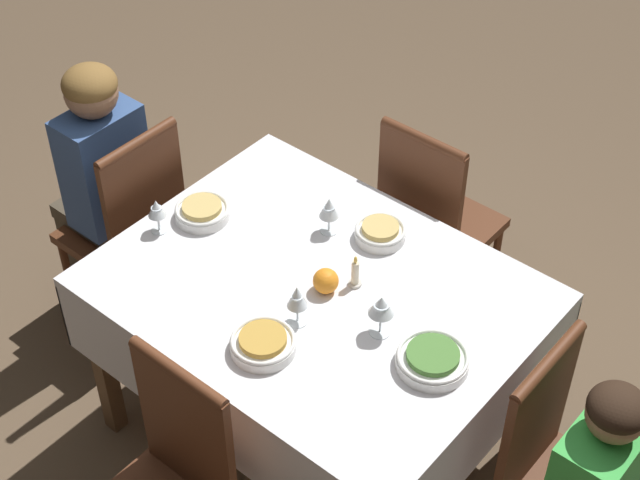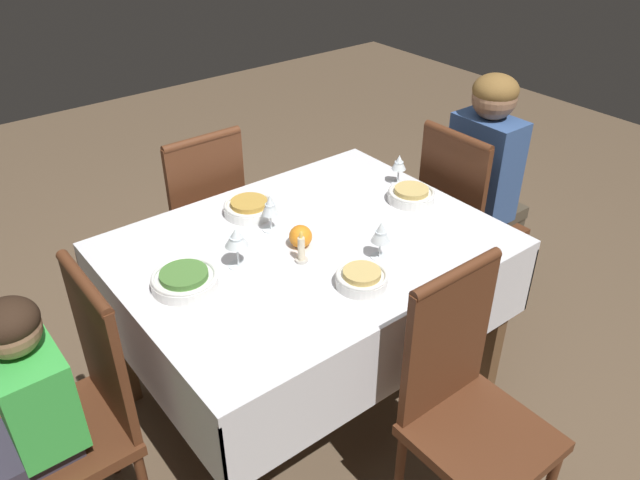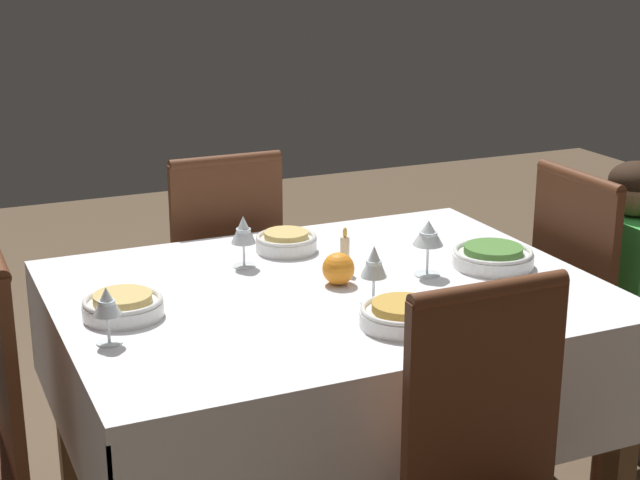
{
  "view_description": "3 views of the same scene",
  "coord_description": "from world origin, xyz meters",
  "px_view_note": "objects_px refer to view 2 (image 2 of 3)",
  "views": [
    {
      "loc": [
        -1.44,
        1.7,
        2.96
      ],
      "look_at": [
        0.01,
        -0.03,
        0.94
      ],
      "focal_mm": 55.0,
      "sensor_mm": 36.0,
      "label": 1
    },
    {
      "loc": [
        -1.13,
        -1.52,
        1.99
      ],
      "look_at": [
        -0.0,
        -0.08,
        0.82
      ],
      "focal_mm": 35.0,
      "sensor_mm": 36.0,
      "label": 2
    },
    {
      "loc": [
        0.96,
        2.12,
        1.62
      ],
      "look_at": [
        0.06,
        0.08,
        0.92
      ],
      "focal_mm": 55.0,
      "sensor_mm": 36.0,
      "label": 3
    }
  ],
  "objects_px": {
    "person_child_green": "(19,435)",
    "bowl_south": "(362,278)",
    "chair_north": "(200,220)",
    "bowl_north": "(249,207)",
    "wine_glass_south": "(381,233)",
    "orange_fruit": "(301,236)",
    "chair_east": "(462,218)",
    "bowl_west": "(184,279)",
    "candle_centerpiece": "(301,251)",
    "person_adult_denim": "(488,182)",
    "wine_glass_north": "(270,206)",
    "chair_west": "(78,410)",
    "bowl_east": "(411,195)",
    "dining_table": "(308,265)",
    "wine_glass_west": "(236,239)",
    "chair_south": "(467,404)",
    "wine_glass_east": "(399,164)"
  },
  "relations": [
    {
      "from": "chair_north",
      "to": "wine_glass_south",
      "type": "xyz_separation_m",
      "value": [
        0.2,
        -0.97,
        0.33
      ]
    },
    {
      "from": "chair_west",
      "to": "bowl_east",
      "type": "relative_size",
      "value": 5.21
    },
    {
      "from": "bowl_west",
      "to": "bowl_south",
      "type": "bearing_deg",
      "value": -37.31
    },
    {
      "from": "bowl_west",
      "to": "bowl_south",
      "type": "height_order",
      "value": "same"
    },
    {
      "from": "bowl_west",
      "to": "candle_centerpiece",
      "type": "bearing_deg",
      "value": -17.24
    },
    {
      "from": "chair_south",
      "to": "wine_glass_east",
      "type": "height_order",
      "value": "chair_south"
    },
    {
      "from": "person_child_green",
      "to": "chair_south",
      "type": "bearing_deg",
      "value": 57.51
    },
    {
      "from": "dining_table",
      "to": "wine_glass_south",
      "type": "height_order",
      "value": "wine_glass_south"
    },
    {
      "from": "chair_east",
      "to": "bowl_south",
      "type": "height_order",
      "value": "chair_east"
    },
    {
      "from": "chair_west",
      "to": "person_adult_denim",
      "type": "xyz_separation_m",
      "value": [
        1.95,
        0.05,
        0.14
      ]
    },
    {
      "from": "bowl_south",
      "to": "person_child_green",
      "type": "bearing_deg",
      "value": 164.93
    },
    {
      "from": "dining_table",
      "to": "bowl_south",
      "type": "relative_size",
      "value": 7.79
    },
    {
      "from": "orange_fruit",
      "to": "bowl_west",
      "type": "bearing_deg",
      "value": 174.78
    },
    {
      "from": "chair_west",
      "to": "person_child_green",
      "type": "distance_m",
      "value": 0.17
    },
    {
      "from": "wine_glass_west",
      "to": "orange_fruit",
      "type": "height_order",
      "value": "wine_glass_west"
    },
    {
      "from": "wine_glass_south",
      "to": "orange_fruit",
      "type": "relative_size",
      "value": 1.71
    },
    {
      "from": "chair_east",
      "to": "bowl_south",
      "type": "distance_m",
      "value": 1.01
    },
    {
      "from": "wine_glass_east",
      "to": "bowl_north",
      "type": "bearing_deg",
      "value": 164.88
    },
    {
      "from": "chair_east",
      "to": "bowl_north",
      "type": "xyz_separation_m",
      "value": [
        -0.95,
        0.29,
        0.26
      ]
    },
    {
      "from": "chair_north",
      "to": "person_adult_denim",
      "type": "distance_m",
      "value": 1.33
    },
    {
      "from": "orange_fruit",
      "to": "bowl_north",
      "type": "bearing_deg",
      "value": 93.1
    },
    {
      "from": "chair_north",
      "to": "bowl_east",
      "type": "bearing_deg",
      "value": 127.39
    },
    {
      "from": "chair_west",
      "to": "person_adult_denim",
      "type": "bearing_deg",
      "value": 91.38
    },
    {
      "from": "chair_east",
      "to": "orange_fruit",
      "type": "xyz_separation_m",
      "value": [
        -0.93,
        -0.02,
        0.27
      ]
    },
    {
      "from": "chair_east",
      "to": "chair_west",
      "type": "xyz_separation_m",
      "value": [
        -1.8,
        -0.05,
        0.0
      ]
    },
    {
      "from": "bowl_east",
      "to": "bowl_north",
      "type": "distance_m",
      "value": 0.65
    },
    {
      "from": "person_child_green",
      "to": "orange_fruit",
      "type": "bearing_deg",
      "value": 91.37
    },
    {
      "from": "wine_glass_east",
      "to": "bowl_north",
      "type": "distance_m",
      "value": 0.66
    },
    {
      "from": "dining_table",
      "to": "person_child_green",
      "type": "relative_size",
      "value": 1.35
    },
    {
      "from": "bowl_west",
      "to": "person_child_green",
      "type": "bearing_deg",
      "value": -173.8
    },
    {
      "from": "candle_centerpiece",
      "to": "dining_table",
      "type": "bearing_deg",
      "value": 43.31
    },
    {
      "from": "wine_glass_south",
      "to": "wine_glass_west",
      "type": "bearing_deg",
      "value": 148.08
    },
    {
      "from": "wine_glass_south",
      "to": "person_adult_denim",
      "type": "bearing_deg",
      "value": 15.18
    },
    {
      "from": "person_child_green",
      "to": "bowl_south",
      "type": "bearing_deg",
      "value": 74.93
    },
    {
      "from": "bowl_north",
      "to": "bowl_west",
      "type": "bearing_deg",
      "value": -147.22
    },
    {
      "from": "chair_east",
      "to": "bowl_south",
      "type": "xyz_separation_m",
      "value": [
        -0.92,
        -0.33,
        0.26
      ]
    },
    {
      "from": "chair_east",
      "to": "wine_glass_north",
      "type": "height_order",
      "value": "chair_east"
    },
    {
      "from": "chair_east",
      "to": "dining_table",
      "type": "bearing_deg",
      "value": 91.04
    },
    {
      "from": "chair_east",
      "to": "chair_west",
      "type": "height_order",
      "value": "same"
    },
    {
      "from": "wine_glass_east",
      "to": "chair_south",
      "type": "bearing_deg",
      "value": -121.26
    },
    {
      "from": "bowl_north",
      "to": "wine_glass_west",
      "type": "bearing_deg",
      "value": -128.71
    },
    {
      "from": "wine_glass_north",
      "to": "chair_north",
      "type": "bearing_deg",
      "value": 90.23
    },
    {
      "from": "chair_west",
      "to": "chair_south",
      "type": "height_order",
      "value": "same"
    },
    {
      "from": "chair_west",
      "to": "chair_north",
      "type": "relative_size",
      "value": 1.0
    },
    {
      "from": "chair_north",
      "to": "wine_glass_north",
      "type": "bearing_deg",
      "value": 90.23
    },
    {
      "from": "wine_glass_west",
      "to": "wine_glass_north",
      "type": "xyz_separation_m",
      "value": [
        0.22,
        0.13,
        -0.01
      ]
    },
    {
      "from": "chair_north",
      "to": "bowl_north",
      "type": "xyz_separation_m",
      "value": [
        0.01,
        -0.44,
        0.26
      ]
    },
    {
      "from": "person_child_green",
      "to": "wine_glass_south",
      "type": "distance_m",
      "value": 1.27
    },
    {
      "from": "bowl_west",
      "to": "wine_glass_west",
      "type": "height_order",
      "value": "wine_glass_west"
    },
    {
      "from": "chair_south",
      "to": "bowl_west",
      "type": "bearing_deg",
      "value": 123.91
    }
  ]
}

